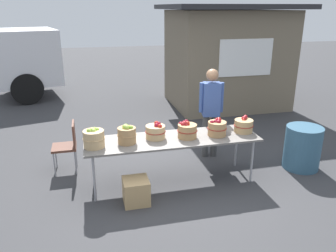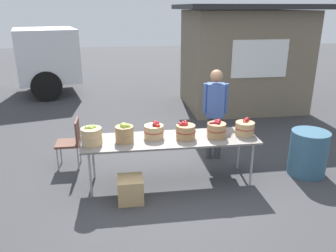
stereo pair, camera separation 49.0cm
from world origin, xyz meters
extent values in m
plane|color=#38383A|center=(0.00, 0.00, 0.00)|extent=(40.00, 40.00, 0.00)
cube|color=slate|center=(0.00, 0.00, 0.73)|extent=(2.70, 0.76, 0.03)
cylinder|color=#99999E|center=(-1.23, -0.30, 0.36)|extent=(0.04, 0.04, 0.72)
cylinder|color=#99999E|center=(1.23, -0.30, 0.36)|extent=(0.04, 0.04, 0.72)
cylinder|color=#99999E|center=(-1.23, 0.30, 0.36)|extent=(0.04, 0.04, 0.72)
cylinder|color=#99999E|center=(1.23, 0.30, 0.36)|extent=(0.04, 0.04, 0.72)
cylinder|color=tan|center=(-1.19, -0.06, 0.88)|extent=(0.30, 0.30, 0.25)
torus|color=tan|center=(-1.19, -0.06, 0.89)|extent=(0.32, 0.32, 0.01)
sphere|color=#8CB738|center=(-1.21, -0.05, 1.01)|extent=(0.07, 0.07, 0.07)
sphere|color=#9EC647|center=(-1.25, -0.06, 1.00)|extent=(0.08, 0.08, 0.08)
sphere|color=#8CB738|center=(-1.19, -0.05, 1.00)|extent=(0.07, 0.07, 0.07)
sphere|color=#8CB738|center=(-1.14, -0.03, 0.99)|extent=(0.08, 0.08, 0.08)
sphere|color=#9EC647|center=(-1.19, -0.02, 0.99)|extent=(0.07, 0.07, 0.07)
sphere|color=#9EC647|center=(-1.17, 0.01, 1.00)|extent=(0.07, 0.07, 0.07)
sphere|color=#9EC647|center=(-1.19, -0.08, 1.00)|extent=(0.07, 0.07, 0.07)
cylinder|color=#A87F51|center=(-0.71, -0.02, 0.87)|extent=(0.27, 0.27, 0.24)
torus|color=#A87F51|center=(-0.71, -0.02, 0.88)|extent=(0.29, 0.29, 0.01)
sphere|color=#9EC647|center=(-0.68, 0.02, 0.98)|extent=(0.07, 0.07, 0.07)
sphere|color=#9EC647|center=(-0.71, 0.07, 0.99)|extent=(0.07, 0.07, 0.07)
sphere|color=#8CB738|center=(-0.71, -0.04, 0.99)|extent=(0.07, 0.07, 0.07)
sphere|color=#9EC647|center=(-0.71, -0.06, 1.01)|extent=(0.08, 0.08, 0.08)
sphere|color=#7AA833|center=(-0.65, -0.05, 1.00)|extent=(0.07, 0.07, 0.07)
sphere|color=#8CB738|center=(-0.68, -0.04, 1.00)|extent=(0.07, 0.07, 0.07)
sphere|color=#9EC647|center=(-0.73, -0.02, 1.01)|extent=(0.07, 0.07, 0.07)
cylinder|color=tan|center=(-0.25, 0.07, 0.85)|extent=(0.30, 0.30, 0.20)
torus|color=maroon|center=(-0.25, 0.07, 0.86)|extent=(0.32, 0.32, 0.01)
sphere|color=#B22319|center=(-0.20, 0.00, 0.96)|extent=(0.07, 0.07, 0.07)
sphere|color=maroon|center=(-0.24, 0.04, 0.97)|extent=(0.08, 0.08, 0.08)
sphere|color=maroon|center=(-0.19, 0.12, 0.96)|extent=(0.07, 0.07, 0.07)
sphere|color=#B22319|center=(-0.22, 0.15, 0.97)|extent=(0.07, 0.07, 0.07)
cylinder|color=#A87F51|center=(0.23, -0.02, 0.86)|extent=(0.30, 0.30, 0.21)
torus|color=maroon|center=(0.23, -0.02, 0.87)|extent=(0.32, 0.32, 0.01)
sphere|color=maroon|center=(0.21, 0.08, 0.96)|extent=(0.08, 0.08, 0.08)
sphere|color=maroon|center=(0.21, -0.04, 0.96)|extent=(0.07, 0.07, 0.07)
sphere|color=maroon|center=(0.16, -0.02, 0.97)|extent=(0.07, 0.07, 0.07)
sphere|color=maroon|center=(0.15, 0.06, 0.95)|extent=(0.08, 0.08, 0.08)
sphere|color=#B22319|center=(0.23, -0.02, 0.98)|extent=(0.08, 0.08, 0.08)
sphere|color=maroon|center=(0.19, -0.01, 0.98)|extent=(0.07, 0.07, 0.07)
sphere|color=maroon|center=(0.24, 0.07, 0.98)|extent=(0.07, 0.07, 0.07)
cylinder|color=#A87F51|center=(0.72, -0.03, 0.86)|extent=(0.29, 0.29, 0.22)
torus|color=maroon|center=(0.72, -0.03, 0.87)|extent=(0.31, 0.31, 0.01)
sphere|color=maroon|center=(0.69, -0.03, 0.98)|extent=(0.07, 0.07, 0.07)
sphere|color=maroon|center=(0.73, -0.06, 0.98)|extent=(0.07, 0.07, 0.07)
sphere|color=#B22319|center=(0.77, 0.03, 0.99)|extent=(0.07, 0.07, 0.07)
sphere|color=maroon|center=(0.73, 0.02, 0.99)|extent=(0.07, 0.07, 0.07)
sphere|color=maroon|center=(0.75, -0.01, 0.99)|extent=(0.06, 0.06, 0.06)
sphere|color=maroon|center=(0.62, -0.03, 0.97)|extent=(0.07, 0.07, 0.07)
cylinder|color=tan|center=(1.19, 0.01, 0.85)|extent=(0.30, 0.30, 0.21)
torus|color=maroon|center=(1.19, 0.01, 0.86)|extent=(0.32, 0.32, 0.01)
sphere|color=maroon|center=(1.21, 0.04, 0.97)|extent=(0.07, 0.07, 0.07)
sphere|color=#B22319|center=(1.21, 0.04, 0.95)|extent=(0.07, 0.07, 0.07)
sphere|color=maroon|center=(1.26, 0.09, 0.97)|extent=(0.07, 0.07, 0.07)
sphere|color=#B22319|center=(1.19, 0.01, 0.95)|extent=(0.06, 0.06, 0.06)
sphere|color=maroon|center=(1.21, 0.06, 0.97)|extent=(0.07, 0.07, 0.07)
cylinder|color=#3F3F3F|center=(1.00, 0.78, 0.40)|extent=(0.12, 0.12, 0.81)
cylinder|color=#3F3F3F|center=(0.84, 0.81, 0.40)|extent=(0.12, 0.12, 0.81)
cube|color=#334C8C|center=(0.92, 0.79, 1.11)|extent=(0.34, 0.27, 0.61)
sphere|color=#936B4C|center=(0.92, 0.79, 1.55)|extent=(0.22, 0.22, 0.22)
cylinder|color=#334C8C|center=(1.09, 0.76, 1.15)|extent=(0.08, 0.08, 0.54)
cylinder|color=#334C8C|center=(0.74, 0.83, 1.15)|extent=(0.08, 0.08, 0.54)
cube|color=silver|center=(-3.02, 6.44, 1.25)|extent=(2.26, 2.48, 1.60)
cube|color=black|center=(-2.19, 6.65, 1.57)|extent=(0.48, 1.72, 0.80)
cylinder|color=black|center=(-3.41, 7.32, 0.45)|extent=(0.94, 0.49, 0.90)
cylinder|color=black|center=(-2.94, 5.48, 0.45)|extent=(0.94, 0.49, 0.90)
cube|color=#726651|center=(2.62, 4.17, 1.30)|extent=(3.02, 2.42, 2.60)
cube|color=#262628|center=(2.62, 4.17, 2.68)|extent=(3.52, 2.93, 0.12)
cube|color=white|center=(2.61, 2.96, 1.50)|extent=(1.40, 0.05, 0.90)
cube|color=brown|center=(-1.69, 0.80, 0.44)|extent=(0.40, 0.40, 0.04)
cube|color=brown|center=(-1.51, 0.80, 0.66)|extent=(0.03, 0.40, 0.40)
cylinder|color=gray|center=(-1.86, 0.97, 0.21)|extent=(0.02, 0.02, 0.42)
cylinder|color=gray|center=(-1.86, 0.63, 0.21)|extent=(0.02, 0.02, 0.42)
cylinder|color=gray|center=(-1.52, 0.97, 0.21)|extent=(0.02, 0.02, 0.42)
cylinder|color=gray|center=(-1.52, 0.63, 0.21)|extent=(0.02, 0.02, 0.42)
cylinder|color=#335972|center=(2.32, -0.04, 0.38)|extent=(0.61, 0.61, 0.75)
cube|color=tan|center=(-0.66, -0.48, 0.18)|extent=(0.37, 0.37, 0.37)
camera|label=1|loc=(-1.20, -4.70, 2.67)|focal=35.94mm
camera|label=2|loc=(-0.72, -4.79, 2.67)|focal=35.94mm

